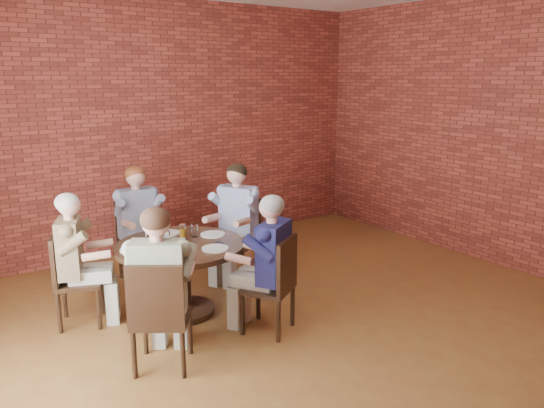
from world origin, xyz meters
TOP-DOWN VIEW (x-y plane):
  - floor at (0.00, 0.00)m, footprint 7.00×7.00m
  - wall_back at (0.00, 3.50)m, footprint 7.00×0.00m
  - wall_right at (3.25, 0.00)m, footprint 0.00×7.00m
  - dining_table at (-0.74, 1.33)m, footprint 1.30×1.30m
  - chair_a at (0.31, 1.91)m, footprint 0.61×0.61m
  - diner_a at (0.23, 1.87)m, footprint 0.87×0.82m
  - chair_b at (-0.73, 2.56)m, footprint 0.45×0.45m
  - diner_b at (-0.73, 2.47)m, footprint 0.56×0.68m
  - chair_c at (-1.73, 1.73)m, footprint 0.54×0.54m
  - diner_c at (-1.66, 1.70)m, footprint 0.78×0.72m
  - chair_d at (-1.38, 0.42)m, footprint 0.63×0.63m
  - diner_d at (-1.32, 0.50)m, footprint 0.85×0.88m
  - chair_e at (-0.19, 0.45)m, footprint 0.59×0.59m
  - diner_e at (-0.24, 0.52)m, footprint 0.79×0.83m
  - plate_a at (-0.33, 1.41)m, footprint 0.26×0.26m
  - plate_b at (-0.70, 1.72)m, footprint 0.26×0.26m
  - plate_c at (-1.20, 1.40)m, footprint 0.26×0.26m
  - plate_d at (-0.54, 0.98)m, footprint 0.26×0.26m
  - glass_a at (-0.52, 1.46)m, footprint 0.07×0.07m
  - glass_b at (-0.62, 1.52)m, footprint 0.07×0.07m
  - glass_c at (-0.97, 1.59)m, footprint 0.07×0.07m
  - glass_d at (-0.86, 1.38)m, footprint 0.07×0.07m
  - glass_e at (-0.99, 1.14)m, footprint 0.07×0.07m
  - glass_f at (-0.87, 0.98)m, footprint 0.07×0.07m
  - smartphone at (-0.43, 1.09)m, footprint 0.10×0.17m

SIDE VIEW (x-z plane):
  - floor at x=0.00m, z-range 0.00..0.00m
  - chair_c at x=-1.73m, z-range 0.04..0.97m
  - chair_e at x=-0.19m, z-range 0.04..0.98m
  - chair_b at x=-0.73m, z-range 0.04..0.99m
  - chair_d at x=-1.38m, z-range 0.04..1.00m
  - chair_a at x=0.31m, z-range 0.04..1.00m
  - dining_table at x=-0.74m, z-range 0.15..0.90m
  - diner_c at x=-1.66m, z-range 0.00..1.31m
  - diner_e at x=-0.24m, z-range 0.00..1.33m
  - diner_b at x=-0.73m, z-range 0.00..1.36m
  - diner_d at x=-1.32m, z-range 0.00..1.38m
  - diner_a at x=0.23m, z-range 0.00..1.39m
  - smartphone at x=-0.43m, z-range 0.75..0.76m
  - plate_a at x=-0.33m, z-range 0.75..0.76m
  - plate_b at x=-0.70m, z-range 0.75..0.76m
  - plate_c at x=-1.20m, z-range 0.75..0.76m
  - plate_d at x=-0.54m, z-range 0.75..0.76m
  - glass_a at x=-0.52m, z-range 0.75..0.89m
  - glass_b at x=-0.62m, z-range 0.75..0.89m
  - glass_c at x=-0.97m, z-range 0.75..0.89m
  - glass_d at x=-0.86m, z-range 0.75..0.89m
  - glass_e at x=-0.99m, z-range 0.75..0.89m
  - glass_f at x=-0.87m, z-range 0.75..0.89m
  - wall_back at x=0.00m, z-range -1.80..5.20m
  - wall_right at x=3.25m, z-range -1.80..5.20m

